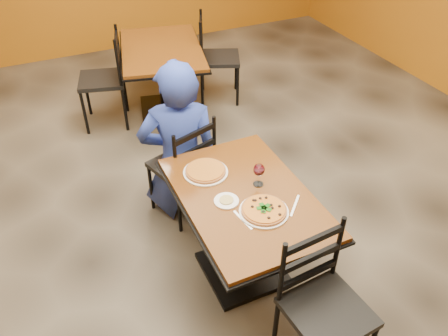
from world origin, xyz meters
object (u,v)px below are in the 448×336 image
chair_main_near (327,313)px  chair_second_right (219,59)px  side_plate (226,201)px  pizza_main (264,210)px  wine_glass (259,174)px  pizza_far (206,170)px  table_main (245,217)px  chair_main_far (181,166)px  diner (179,140)px  table_second (163,64)px  plate_main (264,211)px  chair_second_left (102,80)px  plate_far (206,172)px

chair_main_near → chair_second_right: size_ratio=0.96×
chair_second_right → side_plate: 2.75m
pizza_main → wine_glass: wine_glass is taller
chair_main_near → pizza_far: (-0.26, 1.14, 0.29)m
table_main → pizza_far: (-0.15, 0.32, 0.21)m
table_main → pizza_far: 0.41m
chair_main_far → diner: diner is taller
table_second → diner: bearing=-103.7°
chair_main_near → pizza_main: 0.70m
table_second → plate_main: 2.72m
table_second → pizza_main: (-0.23, -2.70, 0.21)m
pizza_main → pizza_far: 0.54m
chair_second_left → pizza_main: bearing=24.3°
table_second → chair_second_left: 0.68m
table_second → wine_glass: (-0.13, -2.45, 0.28)m
plate_main → pizza_main: (0.00, 0.00, 0.02)m
table_main → diner: bearing=98.9°
table_main → plate_main: 0.28m
pizza_main → chair_second_left: bearing=99.5°
diner → chair_main_near: bearing=115.1°
chair_second_left → pizza_far: chair_second_left is taller
chair_main_near → pizza_main: size_ratio=3.38×
table_main → wine_glass: wine_glass is taller
table_main → table_second: size_ratio=0.85×
table_main → table_second: 2.52m
plate_main → plate_far: 0.54m
chair_second_right → wine_glass: bearing=-175.3°
chair_main_far → plate_main: (0.19, -1.02, 0.29)m
plate_far → pizza_far: bearing=90.0°
table_second → side_plate: bearing=-98.9°
table_second → diner: (-0.40, -1.62, 0.12)m
table_main → table_second: bearing=84.1°
chair_main_far → wine_glass: chair_main_far is taller
table_main → chair_main_far: 0.84m
chair_main_far → wine_glass: 0.90m
plate_main → diner: bearing=99.0°
chair_main_far → chair_second_left: chair_second_left is taller
plate_main → side_plate: (-0.17, 0.19, 0.00)m
chair_main_far → wine_glass: bearing=91.7°
chair_main_far → chair_second_right: (1.09, 1.69, 0.03)m
table_main → chair_main_far: chair_main_far is taller
plate_main → table_main: bearing=99.1°
chair_main_near → side_plate: size_ratio=6.01×
chair_second_left → pizza_main: (0.45, -2.70, 0.26)m
table_main → pizza_main: bearing=-80.9°
chair_second_left → chair_second_right: chair_second_left is taller
chair_main_near → wine_glass: 0.95m
chair_second_left → wine_glass: size_ratio=5.65×
chair_main_far → side_plate: (0.02, -0.83, 0.29)m
table_second → chair_second_left: (-0.68, -0.00, -0.05)m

